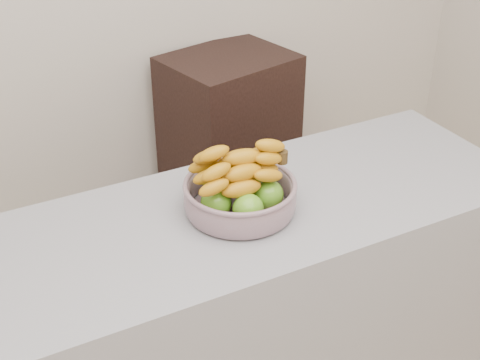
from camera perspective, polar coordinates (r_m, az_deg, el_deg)
The scene contains 3 objects.
counter at distance 2.11m, azimuth -3.25°, elevation -13.76°, with size 2.00×0.60×0.90m, color #9D9CA4.
cabinet at distance 3.06m, azimuth -0.92°, elevation 2.28°, with size 0.52×0.41×0.93m, color black.
fruit_bowl at distance 1.84m, azimuth -0.01°, elevation -1.05°, with size 0.31×0.31×0.19m.
Camera 1 is at (-0.59, -0.62, 1.94)m, focal length 50.00 mm.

